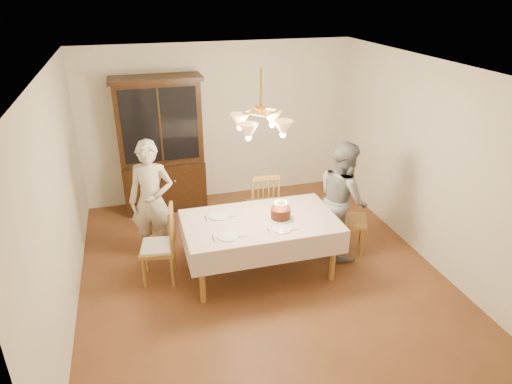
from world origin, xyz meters
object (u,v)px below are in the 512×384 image
object	(u,v)px
china_hutch	(161,147)
birthday_cake	(281,214)
elderly_woman	(152,201)
chair_far_side	(263,206)
dining_table	(260,225)

from	to	relation	value
china_hutch	birthday_cake	xyz separation A→B (m)	(1.24, -2.29, -0.21)
china_hutch	elderly_woman	distance (m)	1.52
china_hutch	chair_far_side	bearing A→B (deg)	-45.12
dining_table	elderly_woman	xyz separation A→B (m)	(-1.26, 0.78, 0.14)
chair_far_side	elderly_woman	distance (m)	1.63
chair_far_side	birthday_cake	xyz separation A→B (m)	(-0.06, -0.98, 0.39)
china_hutch	birthday_cake	bearing A→B (deg)	-61.62
dining_table	china_hutch	xyz separation A→B (m)	(-0.99, 2.25, 0.36)
birthday_cake	elderly_woman	bearing A→B (deg)	151.78
elderly_woman	birthday_cake	distance (m)	1.72
dining_table	chair_far_side	xyz separation A→B (m)	(0.31, 0.95, -0.24)
chair_far_side	birthday_cake	bearing A→B (deg)	-93.73
elderly_woman	chair_far_side	bearing A→B (deg)	25.23
china_hutch	elderly_woman	xyz separation A→B (m)	(-0.27, -1.48, -0.22)
birthday_cake	china_hutch	bearing A→B (deg)	118.38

